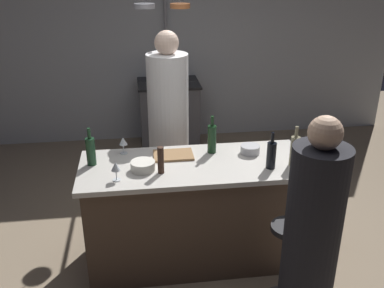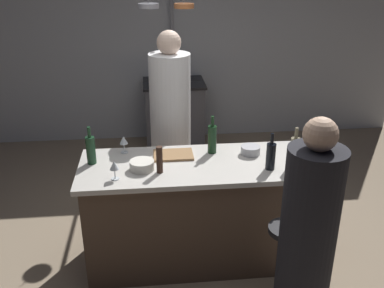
{
  "view_description": "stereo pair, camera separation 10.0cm",
  "coord_description": "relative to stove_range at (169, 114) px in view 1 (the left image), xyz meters",
  "views": [
    {
      "loc": [
        -0.43,
        -3.02,
        2.39
      ],
      "look_at": [
        0.0,
        0.15,
        1.0
      ],
      "focal_mm": 40.41,
      "sensor_mm": 36.0,
      "label": 1
    },
    {
      "loc": [
        -0.33,
        -3.03,
        2.39
      ],
      "look_at": [
        0.0,
        0.15,
        1.0
      ],
      "focal_mm": 40.41,
      "sensor_mm": 36.0,
      "label": 2
    }
  ],
  "objects": [
    {
      "name": "guest_right",
      "position": [
        0.58,
        -3.41,
        0.3
      ],
      "size": [
        0.34,
        0.34,
        1.61
      ],
      "color": "black",
      "rests_on": "ground_plane"
    },
    {
      "name": "chef",
      "position": [
        -0.14,
        -1.64,
        0.39
      ],
      "size": [
        0.38,
        0.38,
        1.81
      ],
      "color": "white",
      "rests_on": "ground_plane"
    },
    {
      "name": "mixing_bowl_steel",
      "position": [
        0.48,
        -2.32,
        0.49
      ],
      "size": [
        0.16,
        0.16,
        0.07
      ],
      "primitive_type": "cylinder",
      "color": "#B7B7BC",
      "rests_on": "kitchen_island"
    },
    {
      "name": "stove_range",
      "position": [
        0.0,
        0.0,
        0.0
      ],
      "size": [
        0.8,
        0.64,
        0.89
      ],
      "color": "#47474C",
      "rests_on": "ground_plane"
    },
    {
      "name": "wine_bottle_dark",
      "position": [
        0.57,
        -2.61,
        0.56
      ],
      "size": [
        0.07,
        0.07,
        0.29
      ],
      "color": "black",
      "rests_on": "kitchen_island"
    },
    {
      "name": "bar_stool_right",
      "position": [
        0.58,
        -3.07,
        -0.07
      ],
      "size": [
        0.28,
        0.28,
        0.68
      ],
      "color": "#4C4C51",
      "rests_on": "ground_plane"
    },
    {
      "name": "wine_bottle_red",
      "position": [
        0.17,
        -2.26,
        0.58
      ],
      "size": [
        0.07,
        0.07,
        0.32
      ],
      "color": "#143319",
      "rests_on": "kitchen_island"
    },
    {
      "name": "pepper_mill",
      "position": [
        -0.27,
        -2.58,
        0.56
      ],
      "size": [
        0.05,
        0.05,
        0.21
      ],
      "primitive_type": "cylinder",
      "color": "#382319",
      "rests_on": "kitchen_island"
    },
    {
      "name": "wine_bottle_green",
      "position": [
        -0.8,
        -2.36,
        0.57
      ],
      "size": [
        0.07,
        0.07,
        0.3
      ],
      "color": "#193D23",
      "rests_on": "kitchen_island"
    },
    {
      "name": "mixing_bowl_ceramic",
      "position": [
        -0.41,
        -2.52,
        0.49
      ],
      "size": [
        0.19,
        0.19,
        0.07
      ],
      "primitive_type": "cylinder",
      "color": "silver",
      "rests_on": "kitchen_island"
    },
    {
      "name": "wine_glass_by_chef",
      "position": [
        -0.55,
        -2.19,
        0.56
      ],
      "size": [
        0.07,
        0.07,
        0.15
      ],
      "color": "silver",
      "rests_on": "kitchen_island"
    },
    {
      "name": "back_wall",
      "position": [
        0.0,
        0.4,
        0.85
      ],
      "size": [
        6.4,
        0.16,
        2.6
      ],
      "primitive_type": "cube",
      "color": "#B2B7BC",
      "rests_on": "ground_plane"
    },
    {
      "name": "kitchen_island",
      "position": [
        0.0,
        -2.45,
        0.01
      ],
      "size": [
        1.8,
        0.72,
        0.9
      ],
      "color": "brown",
      "rests_on": "ground_plane"
    },
    {
      "name": "ground_plane",
      "position": [
        0.0,
        -2.45,
        -0.45
      ],
      "size": [
        9.0,
        9.0,
        0.0
      ],
      "primitive_type": "plane",
      "color": "gray"
    },
    {
      "name": "wine_bottle_white",
      "position": [
        0.76,
        -2.58,
        0.58
      ],
      "size": [
        0.07,
        0.07,
        0.32
      ],
      "color": "gray",
      "rests_on": "kitchen_island"
    },
    {
      "name": "wine_glass_near_right_guest",
      "position": [
        -0.6,
        -2.65,
        0.56
      ],
      "size": [
        0.07,
        0.07,
        0.15
      ],
      "color": "silver",
      "rests_on": "kitchen_island"
    },
    {
      "name": "cutting_board",
      "position": [
        -0.15,
        -2.3,
        0.46
      ],
      "size": [
        0.32,
        0.22,
        0.02
      ],
      "primitive_type": "cube",
      "color": "#997047",
      "rests_on": "kitchen_island"
    },
    {
      "name": "overhead_pot_rack",
      "position": [
        -0.05,
        -0.38,
        1.17
      ],
      "size": [
        0.55,
        1.45,
        2.17
      ],
      "color": "gray",
      "rests_on": "ground_plane"
    }
  ]
}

